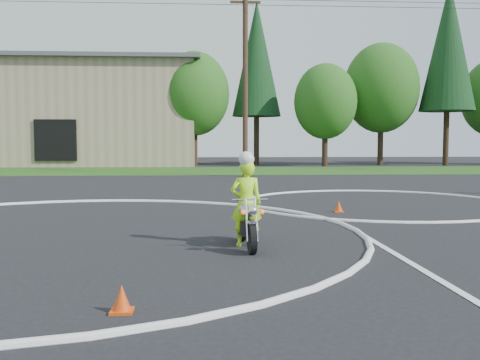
{
  "coord_description": "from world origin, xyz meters",
  "views": [
    {
      "loc": [
        2.94,
        -7.61,
        1.81
      ],
      "look_at": [
        3.58,
        2.56,
        1.1
      ],
      "focal_mm": 40.0,
      "sensor_mm": 36.0,
      "label": 1
    }
  ],
  "objects": [
    {
      "name": "grass_strip",
      "position": [
        0.0,
        27.0,
        0.01
      ],
      "size": [
        120.0,
        10.0,
        0.02
      ],
      "primitive_type": "cube",
      "color": "#1E4714",
      "rests_on": "ground"
    },
    {
      "name": "rider_primary_grp",
      "position": [
        3.63,
        1.66,
        0.8
      ],
      "size": [
        0.58,
        0.4,
        1.66
      ],
      "rotation": [
        0.0,
        0.0,
        0.07
      ],
      "color": "#B5FF1A",
      "rests_on": "ground"
    },
    {
      "name": "traffic_cones",
      "position": [
        5.21,
        3.32,
        0.14
      ],
      "size": [
        22.17,
        11.75,
        0.3
      ],
      "color": "#D6400B",
      "rests_on": "ground"
    },
    {
      "name": "treeline",
      "position": [
        14.78,
        34.61,
        6.62
      ],
      "size": [
        38.2,
        8.1,
        14.52
      ],
      "color": "#382619",
      "rests_on": "ground"
    },
    {
      "name": "utility_poles",
      "position": [
        5.0,
        21.0,
        5.2
      ],
      "size": [
        41.6,
        1.12,
        10.0
      ],
      "color": "#473321",
      "rests_on": "ground"
    },
    {
      "name": "course_markings",
      "position": [
        2.17,
        4.35,
        0.01
      ],
      "size": [
        19.05,
        19.05,
        0.12
      ],
      "color": "silver",
      "rests_on": "ground"
    },
    {
      "name": "primary_motorcycle",
      "position": [
        3.63,
        1.53,
        0.44
      ],
      "size": [
        0.6,
        1.71,
        0.9
      ],
      "rotation": [
        0.0,
        0.0,
        0.07
      ],
      "color": "black",
      "rests_on": "ground"
    }
  ]
}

